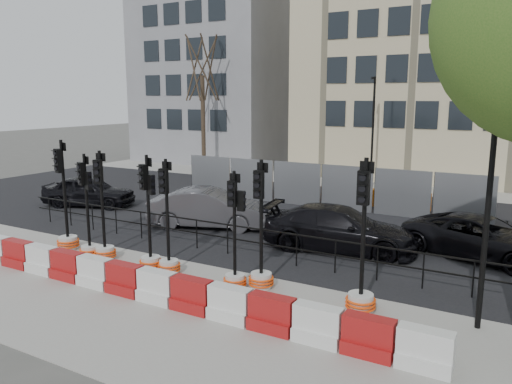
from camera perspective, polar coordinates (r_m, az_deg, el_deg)
The scene contains 24 objects.
ground at distance 15.08m, azimuth -5.72°, elevation -8.34°, with size 120.00×120.00×0.00m, color #51514C.
sidewalk_near at distance 12.91m, azimuth -13.55°, elevation -11.94°, with size 40.00×6.00×0.02m, color gray.
road at distance 20.95m, azimuth 5.32°, elevation -2.81°, with size 40.00×14.00×0.03m, color black.
sidewalk_far at distance 29.25m, azimuth 12.55°, elevation 0.86°, with size 40.00×4.00×0.02m, color gray.
building_grey at distance 40.36m, azimuth -4.27°, elevation 13.72°, with size 11.00×9.06×14.00m.
building_cream at distance 34.43m, azimuth 19.57°, elevation 17.00°, with size 15.00×10.06×18.00m.
kerb_railing at distance 15.83m, azimuth -3.27°, elevation -4.77°, with size 18.00×0.04×1.00m.
heras_fencing at distance 23.35m, azimuth 8.13°, elevation 0.21°, with size 14.33×1.72×2.00m.
lamp_post_far at distance 27.76m, azimuth 13.19°, elevation 7.00°, with size 0.12×0.56×6.00m.
lamp_post_near at distance 11.26m, azimuth 25.20°, elevation 1.03°, with size 0.12×0.56×6.00m.
tree_bare_far at distance 33.30m, azimuth -6.18°, elevation 13.72°, with size 2.00×2.00×9.00m.
barrier_row at distance 12.91m, azimuth -13.01°, elevation -10.21°, with size 14.65×0.50×0.80m.
traffic_signal_a at distance 17.45m, azimuth -20.83°, elevation -3.81°, with size 0.71×0.71×3.60m.
traffic_signal_b at distance 16.30m, azimuth -18.57°, elevation -4.55°, with size 0.64×0.64×3.26m.
traffic_signal_c at distance 16.00m, azimuth -16.98°, elevation -5.03°, with size 0.66×0.66×3.37m.
traffic_signal_d at distance 14.68m, azimuth -12.05°, elevation -5.80°, with size 0.66×0.66×3.35m.
traffic_signal_e at distance 14.34m, azimuth -10.00°, elevation -6.64°, with size 0.65×0.65×3.28m.
traffic_signal_f at distance 13.06m, azimuth -2.42°, elevation -7.92°, with size 0.61×0.61×3.11m.
traffic_signal_g at distance 13.09m, azimuth 0.56°, elevation -8.06°, with size 0.67×0.67×3.39m.
traffic_signal_h at distance 11.94m, azimuth 11.93°, elevation -9.97°, with size 0.71×0.71×3.62m.
car_a at distance 23.97m, azimuth -18.55°, elevation 0.07°, with size 4.43×2.95×1.40m, color black.
car_b at distance 19.13m, azimuth -5.38°, elevation -1.87°, with size 4.83×3.05×1.50m, color #424246.
car_c at distance 16.48m, azimuth 9.51°, elevation -4.14°, with size 5.22×2.69×1.45m, color black.
car_d at distance 16.95m, azimuth 24.50°, elevation -4.79°, with size 5.18×3.48×1.32m, color black.
Camera 1 is at (8.24, -11.63, 4.94)m, focal length 35.00 mm.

